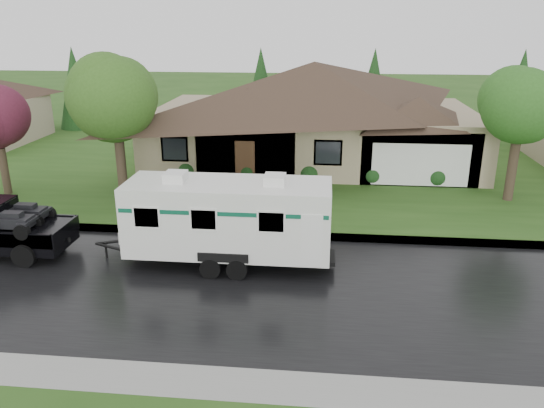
{
  "coord_description": "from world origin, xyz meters",
  "views": [
    {
      "loc": [
        2.75,
        -16.61,
        7.91
      ],
      "look_at": [
        0.84,
        2.0,
        1.42
      ],
      "focal_mm": 35.0,
      "sensor_mm": 36.0,
      "label": 1
    }
  ],
  "objects": [
    {
      "name": "ground",
      "position": [
        0.0,
        0.0,
        0.0
      ],
      "size": [
        140.0,
        140.0,
        0.0
      ],
      "primitive_type": "plane",
      "color": "#274C17",
      "rests_on": "ground"
    },
    {
      "name": "road",
      "position": [
        0.0,
        -2.0,
        0.01
      ],
      "size": [
        140.0,
        8.0,
        0.01
      ],
      "primitive_type": "cube",
      "color": "black",
      "rests_on": "ground"
    },
    {
      "name": "curb",
      "position": [
        0.0,
        2.25,
        0.07
      ],
      "size": [
        140.0,
        0.5,
        0.15
      ],
      "primitive_type": "cube",
      "color": "gray",
      "rests_on": "ground"
    },
    {
      "name": "lawn",
      "position": [
        0.0,
        15.0,
        0.07
      ],
      "size": [
        140.0,
        26.0,
        0.15
      ],
      "primitive_type": "cube",
      "color": "#274C17",
      "rests_on": "ground"
    },
    {
      "name": "house_main",
      "position": [
        2.29,
        13.84,
        3.59
      ],
      "size": [
        19.44,
        10.8,
        6.9
      ],
      "color": "tan",
      "rests_on": "lawn"
    },
    {
      "name": "tree_left_green",
      "position": [
        -6.53,
        6.08,
        4.82
      ],
      "size": [
        4.07,
        4.07,
        6.74
      ],
      "color": "#382B1E",
      "rests_on": "lawn"
    },
    {
      "name": "tree_right_green",
      "position": [
        11.15,
        7.38,
        4.47
      ],
      "size": [
        3.76,
        3.76,
        6.23
      ],
      "color": "#382B1E",
      "rests_on": "lawn"
    },
    {
      "name": "shrub_row",
      "position": [
        2.0,
        9.3,
        0.65
      ],
      "size": [
        13.6,
        1.0,
        1.0
      ],
      "color": "#143814",
      "rests_on": "lawn"
    },
    {
      "name": "travel_trailer",
      "position": [
        -0.38,
        -0.28,
        1.7
      ],
      "size": [
        7.15,
        2.51,
        3.21
      ],
      "color": "white",
      "rests_on": "ground"
    }
  ]
}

